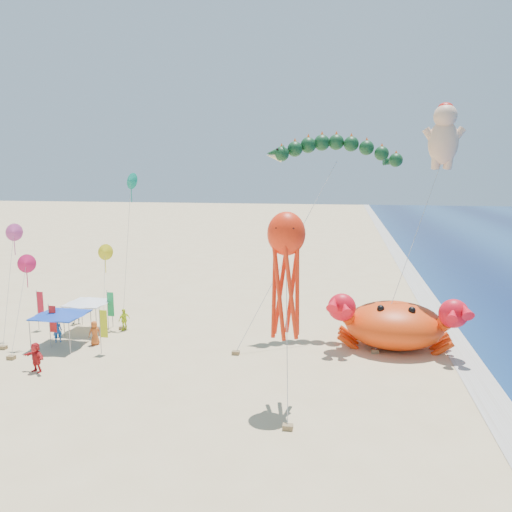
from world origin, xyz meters
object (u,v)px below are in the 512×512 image
(dragon_kite, at_px, (335,154))
(canopy_blue, at_px, (60,312))
(crab_inflatable, at_px, (395,323))
(cherub_kite, at_px, (444,135))
(canopy_white, at_px, (88,300))
(octopus_kite, at_px, (286,265))

(dragon_kite, xyz_separation_m, canopy_blue, (-18.71, -6.74, -11.01))
(crab_inflatable, xyz_separation_m, cherub_kite, (3.09, 3.30, 13.01))
(dragon_kite, relative_size, canopy_white, 4.60)
(dragon_kite, xyz_separation_m, octopus_kite, (-2.11, -12.76, -6.00))
(canopy_blue, distance_m, canopy_white, 3.39)
(dragon_kite, bearing_deg, crab_inflatable, -35.20)
(octopus_kite, relative_size, canopy_white, 3.23)
(octopus_kite, bearing_deg, cherub_kite, 53.27)
(crab_inflatable, xyz_separation_m, octopus_kite, (-6.56, -9.62, 5.69))
(octopus_kite, relative_size, canopy_blue, 2.92)
(dragon_kite, height_order, cherub_kite, cherub_kite)
(dragon_kite, height_order, octopus_kite, dragon_kite)
(crab_inflatable, relative_size, dragon_kite, 0.63)
(cherub_kite, height_order, canopy_white, cherub_kite)
(dragon_kite, bearing_deg, octopus_kite, -99.40)
(crab_inflatable, relative_size, cherub_kite, 0.54)
(canopy_white, bearing_deg, cherub_kite, 7.74)
(cherub_kite, relative_size, canopy_white, 5.36)
(octopus_kite, xyz_separation_m, canopy_blue, (-16.60, 6.02, -5.01))
(canopy_white, bearing_deg, canopy_blue, -94.28)
(octopus_kite, bearing_deg, canopy_white, 150.11)
(crab_inflatable, height_order, canopy_white, crab_inflatable)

